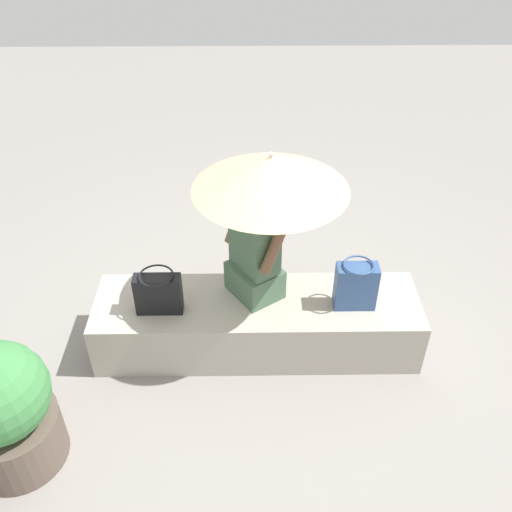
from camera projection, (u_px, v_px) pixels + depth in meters
The scene contains 7 objects.
ground_plane at pixel (257, 344), 4.04m from camera, with size 14.00×14.00×0.00m, color gray.
stone_bench at pixel (257, 323), 3.92m from camera, with size 2.22×0.60×0.41m, color #A8A093.
person_seated at pixel (255, 247), 3.63m from camera, with size 0.43×0.50×0.90m.
parasol at pixel (271, 173), 3.24m from camera, with size 0.94×0.94×1.10m.
handbag_black at pixel (158, 293), 3.63m from camera, with size 0.30×0.23×0.31m.
tote_bag_canvas at pixel (356, 286), 3.66m from camera, with size 0.27×0.20×0.35m.
planter_near at pixel (3, 410), 3.07m from camera, with size 0.57×0.57×0.85m.
Camera 1 is at (-0.05, -2.82, 2.96)m, focal length 39.19 mm.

